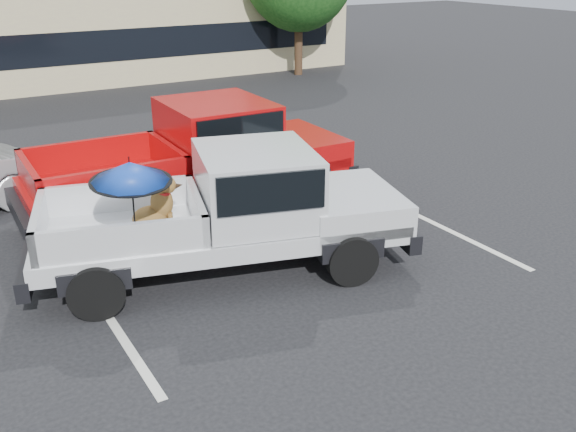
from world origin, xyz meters
The scene contains 5 objects.
ground centered at (0.00, 0.00, 0.00)m, with size 90.00×90.00×0.00m, color black.
stripe_left centered at (-3.00, 2.00, 0.00)m, with size 0.12×5.00×0.01m, color silver.
stripe_right centered at (3.00, 2.00, 0.00)m, with size 0.12×5.00×0.01m, color silver.
silver_pickup centered at (-0.77, 1.90, 1.05)m, with size 6.01×3.43×2.06m.
red_pickup centered at (-0.12, 4.49, 1.11)m, with size 6.20×2.37×2.03m.
Camera 1 is at (-4.77, -6.10, 4.54)m, focal length 40.00 mm.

